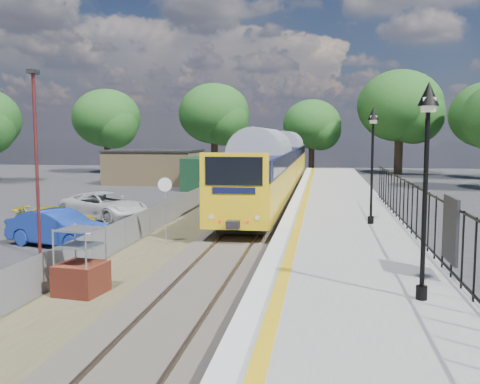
% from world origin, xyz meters
% --- Properties ---
extents(ground, '(120.00, 120.00, 0.00)m').
position_xyz_m(ground, '(0.00, 0.00, 0.00)').
color(ground, '#2D2D30').
rests_on(ground, ground).
extents(track_bed, '(5.90, 80.00, 0.29)m').
position_xyz_m(track_bed, '(-0.47, 9.67, 0.09)').
color(track_bed, '#473F38').
rests_on(track_bed, ground).
extents(platform, '(5.00, 70.00, 0.90)m').
position_xyz_m(platform, '(4.20, 8.00, 0.45)').
color(platform, gray).
rests_on(platform, ground).
extents(platform_edge, '(0.90, 70.00, 0.01)m').
position_xyz_m(platform_edge, '(2.14, 8.00, 0.90)').
color(platform_edge, silver).
rests_on(platform_edge, platform).
extents(victorian_lamp_south, '(0.44, 0.44, 4.60)m').
position_xyz_m(victorian_lamp_south, '(5.50, -4.00, 4.30)').
color(victorian_lamp_south, black).
rests_on(victorian_lamp_south, platform).
extents(victorian_lamp_north, '(0.44, 0.44, 4.60)m').
position_xyz_m(victorian_lamp_north, '(5.30, 6.00, 4.30)').
color(victorian_lamp_north, black).
rests_on(victorian_lamp_north, platform).
extents(palisade_fence, '(0.12, 26.00, 2.00)m').
position_xyz_m(palisade_fence, '(6.55, 2.24, 1.84)').
color(palisade_fence, black).
rests_on(palisade_fence, platform).
extents(wire_fence, '(0.06, 52.00, 1.20)m').
position_xyz_m(wire_fence, '(-4.20, 12.00, 0.60)').
color(wire_fence, '#999EA3').
rests_on(wire_fence, ground).
extents(outbuilding, '(10.80, 10.10, 3.12)m').
position_xyz_m(outbuilding, '(-10.91, 31.21, 1.52)').
color(outbuilding, tan).
rests_on(outbuilding, ground).
extents(tree_line, '(56.80, 43.80, 11.88)m').
position_xyz_m(tree_line, '(1.40, 42.00, 6.61)').
color(tree_line, '#332319').
rests_on(tree_line, ground).
extents(train, '(2.82, 40.83, 3.51)m').
position_xyz_m(train, '(0.00, 25.10, 2.34)').
color(train, yellow).
rests_on(train, ground).
extents(brick_plinth, '(1.34, 1.34, 1.91)m').
position_xyz_m(brick_plinth, '(-3.14, -2.08, 0.92)').
color(brick_plinth, maroon).
rests_on(brick_plinth, ground).
extents(speed_sign, '(0.55, 0.15, 2.75)m').
position_xyz_m(speed_sign, '(-2.78, 4.75, 1.86)').
color(speed_sign, '#999EA3').
rests_on(speed_sign, ground).
extents(carpark_lamp, '(0.25, 0.50, 6.71)m').
position_xyz_m(carpark_lamp, '(-6.77, 2.20, 3.85)').
color(carpark_lamp, '#531B1B').
rests_on(carpark_lamp, ground).
extents(car_blue, '(4.66, 2.72, 1.45)m').
position_xyz_m(car_blue, '(-7.00, 4.10, 0.73)').
color(car_blue, '#19379B').
rests_on(car_blue, ground).
extents(car_yellow, '(3.85, 1.82, 1.09)m').
position_xyz_m(car_yellow, '(-8.88, 7.56, 0.54)').
color(car_yellow, gold).
rests_on(car_yellow, ground).
extents(car_white, '(5.68, 4.40, 1.43)m').
position_xyz_m(car_white, '(-7.96, 10.91, 0.72)').
color(car_white, silver).
rests_on(car_white, ground).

